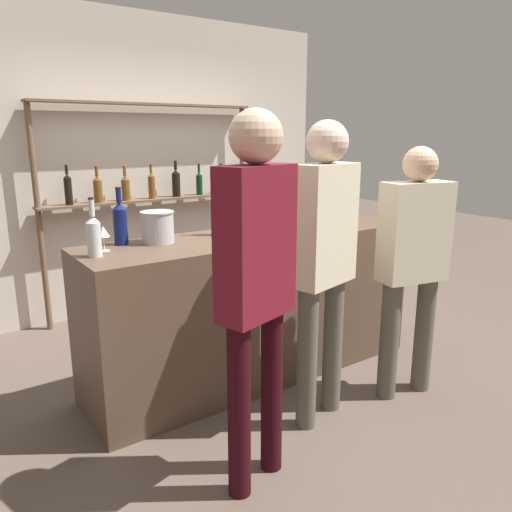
{
  "coord_description": "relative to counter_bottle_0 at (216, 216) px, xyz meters",
  "views": [
    {
      "loc": [
        -1.93,
        -2.75,
        1.71
      ],
      "look_at": [
        0.0,
        0.0,
        0.88
      ],
      "focal_mm": 35.0,
      "sensor_mm": 36.0,
      "label": 1
    }
  ],
  "objects": [
    {
      "name": "customer_center",
      "position": [
        0.22,
        -0.83,
        -0.1
      ],
      "size": [
        0.46,
        0.28,
        1.78
      ],
      "rotation": [
        0.0,
        0.0,
        1.81
      ],
      "color": "#575347",
      "rests_on": "ground_plane"
    },
    {
      "name": "bar_counter",
      "position": [
        0.24,
        -0.13,
        -0.64
      ],
      "size": [
        2.43,
        0.65,
        1.03
      ],
      "primitive_type": "cube",
      "color": "brown",
      "rests_on": "ground_plane"
    },
    {
      "name": "counter_bottle_3",
      "position": [
        0.31,
        0.01,
        0.0
      ],
      "size": [
        0.08,
        0.08,
        0.33
      ],
      "color": "silver",
      "rests_on": "bar_counter"
    },
    {
      "name": "counter_bottle_4",
      "position": [
        0.41,
        -0.19,
        -0.01
      ],
      "size": [
        0.08,
        0.08,
        0.31
      ],
      "color": "brown",
      "rests_on": "bar_counter"
    },
    {
      "name": "back_wall",
      "position": [
        0.24,
        1.79,
        0.24
      ],
      "size": [
        4.03,
        0.12,
        2.8
      ],
      "primitive_type": "cube",
      "color": "beige",
      "rests_on": "ground_plane"
    },
    {
      "name": "cork_jar",
      "position": [
        0.98,
        -0.02,
        -0.05
      ],
      "size": [
        0.11,
        0.11,
        0.16
      ],
      "color": "silver",
      "rests_on": "bar_counter"
    },
    {
      "name": "counter_bottle_1",
      "position": [
        -0.87,
        -0.14,
        -0.0
      ],
      "size": [
        0.08,
        0.08,
        0.33
      ],
      "color": "silver",
      "rests_on": "bar_counter"
    },
    {
      "name": "counter_bottle_0",
      "position": [
        0.0,
        0.0,
        0.0
      ],
      "size": [
        0.07,
        0.07,
        0.34
      ],
      "color": "brown",
      "rests_on": "bar_counter"
    },
    {
      "name": "ice_bucket",
      "position": [
        -0.43,
        0.0,
        -0.03
      ],
      "size": [
        0.21,
        0.21,
        0.2
      ],
      "color": "#B2B2B7",
      "rests_on": "bar_counter"
    },
    {
      "name": "customer_right",
      "position": [
        0.89,
        -0.94,
        -0.2
      ],
      "size": [
        0.47,
        0.29,
        1.63
      ],
      "rotation": [
        0.0,
        0.0,
        1.35
      ],
      "color": "#575347",
      "rests_on": "ground_plane"
    },
    {
      "name": "back_shelf",
      "position": [
        0.23,
        1.61,
        0.13
      ],
      "size": [
        2.13,
        0.18,
        1.98
      ],
      "color": "brown",
      "rests_on": "ground_plane"
    },
    {
      "name": "wine_glass",
      "position": [
        -0.78,
        -0.03,
        -0.02
      ],
      "size": [
        0.07,
        0.07,
        0.15
      ],
      "color": "silver",
      "rests_on": "bar_counter"
    },
    {
      "name": "counter_bottle_2",
      "position": [
        -0.64,
        0.08,
        0.01
      ],
      "size": [
        0.09,
        0.09,
        0.36
      ],
      "color": "#0F1956",
      "rests_on": "bar_counter"
    },
    {
      "name": "ground_plane",
      "position": [
        0.24,
        -0.13,
        -1.16
      ],
      "size": [
        16.0,
        16.0,
        0.0
      ],
      "primitive_type": "plane",
      "color": "brown"
    },
    {
      "name": "customer_left",
      "position": [
        -0.43,
        -1.09,
        -0.06
      ],
      "size": [
        0.43,
        0.27,
        1.82
      ],
      "rotation": [
        0.0,
        0.0,
        1.85
      ],
      "color": "black",
      "rests_on": "ground_plane"
    }
  ]
}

